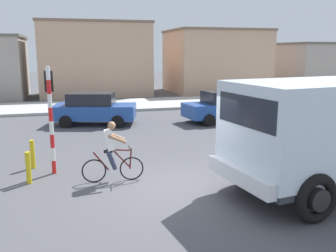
% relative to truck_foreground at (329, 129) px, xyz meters
% --- Properties ---
extents(ground_plane, '(120.00, 120.00, 0.00)m').
position_rel_truck_foreground_xyz_m(ground_plane, '(-3.80, 1.18, -1.67)').
color(ground_plane, '#4C4C51').
extents(sidewalk_far, '(80.00, 5.00, 0.16)m').
position_rel_truck_foreground_xyz_m(sidewalk_far, '(-3.80, 16.58, -1.59)').
color(sidewalk_far, '#ADADA8').
rests_on(sidewalk_far, ground).
extents(truck_foreground, '(5.71, 3.38, 2.90)m').
position_rel_truck_foreground_xyz_m(truck_foreground, '(0.00, 0.00, 0.00)').
color(truck_foreground, silver).
rests_on(truck_foreground, ground).
extents(cyclist, '(1.73, 0.50, 1.72)m').
position_rel_truck_foreground_xyz_m(cyclist, '(-5.24, 2.23, -0.80)').
color(cyclist, black).
rests_on(cyclist, ground).
extents(traffic_light_pole, '(0.24, 0.43, 3.20)m').
position_rel_truck_foreground_xyz_m(traffic_light_pole, '(-6.86, 3.47, 0.40)').
color(traffic_light_pole, red).
rests_on(traffic_light_pole, ground).
extents(car_red_near, '(4.17, 2.22, 1.60)m').
position_rel_truck_foreground_xyz_m(car_red_near, '(1.41, 9.71, -0.85)').
color(car_red_near, '#234C9E').
rests_on(car_red_near, ground).
extents(car_white_mid, '(4.31, 2.70, 1.60)m').
position_rel_truck_foreground_xyz_m(car_white_mid, '(-5.12, 10.68, -0.85)').
color(car_white_mid, '#234C9E').
rests_on(car_white_mid, ground).
extents(bollard_near, '(0.14, 0.14, 0.90)m').
position_rel_truck_foreground_xyz_m(bollard_near, '(-7.50, 2.69, -1.22)').
color(bollard_near, gold).
rests_on(bollard_near, ground).
extents(bollard_far, '(0.14, 0.14, 0.90)m').
position_rel_truck_foreground_xyz_m(bollard_far, '(-7.50, 4.09, -1.22)').
color(bollard_far, gold).
rests_on(bollard_far, ground).
extents(building_mid_block, '(8.86, 5.12, 5.92)m').
position_rel_truck_foreground_xyz_m(building_mid_block, '(-4.00, 23.34, 1.29)').
color(building_mid_block, tan).
rests_on(building_mid_block, ground).
extents(building_corner_right, '(8.18, 6.97, 5.44)m').
position_rel_truck_foreground_xyz_m(building_corner_right, '(6.62, 23.49, 1.06)').
color(building_corner_right, tan).
rests_on(building_corner_right, ground).
extents(building_set_back, '(8.95, 6.63, 4.36)m').
position_rel_truck_foreground_xyz_m(building_set_back, '(17.44, 22.58, 0.52)').
color(building_set_back, '#9E9389').
rests_on(building_set_back, ground).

